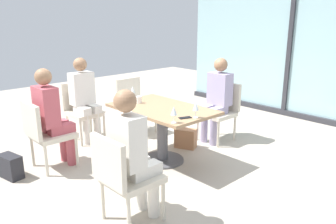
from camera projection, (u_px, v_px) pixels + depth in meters
The scene contains 20 objects.
ground_plane at pixel (163, 160), 4.53m from camera, with size 12.00×12.00×0.00m, color #A89E8E.
window_wall_backdrop at pixel (290, 51), 6.30m from camera, with size 4.57×0.10×2.70m.
dining_table_main at pixel (162, 121), 4.38m from camera, with size 1.34×0.83×0.73m.
chair_near_window at pixel (221, 108), 5.19m from camera, with size 0.46×0.51×0.87m.
chair_front_left at pixel (45, 131), 4.16m from camera, with size 0.46×0.50×0.87m.
chair_side_end at pixel (81, 107), 5.23m from camera, with size 0.50×0.46×0.87m.
chair_front_right at pixel (123, 174), 3.03m from camera, with size 0.46×0.50×0.87m.
chair_far_left at pixel (134, 102), 5.54m from camera, with size 0.50×0.46×0.87m.
person_near_window at pixel (217, 96), 5.06m from camera, with size 0.34×0.39×1.26m.
person_front_left at pixel (52, 113), 4.18m from camera, with size 0.34×0.39×1.26m.
person_side_end at pixel (84, 96), 5.09m from camera, with size 0.39×0.34×1.26m.
person_front_right at pixel (132, 150), 3.05m from camera, with size 0.34×0.39×1.26m.
wine_glass_0 at pixel (133, 90), 4.72m from camera, with size 0.07×0.07×0.18m.
wine_glass_1 at pixel (174, 111), 3.67m from camera, with size 0.07×0.07×0.18m.
wine_glass_2 at pixel (196, 107), 3.86m from camera, with size 0.07×0.07×0.18m.
wine_glass_3 at pixel (116, 95), 4.43m from camera, with size 0.07×0.07×0.18m.
coffee_cup at pixel (139, 100), 4.53m from camera, with size 0.08×0.08×0.09m, color white.
cell_phone_on_table at pixel (185, 118), 3.88m from camera, with size 0.07×0.14×0.01m, color black.
handbag_0 at pixel (186, 138), 4.94m from camera, with size 0.30×0.16×0.28m, color #A3704C.
handbag_1 at pixel (10, 166), 4.02m from camera, with size 0.30×0.16×0.28m, color #232328.
Camera 1 is at (3.09, -2.81, 1.86)m, focal length 36.53 mm.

